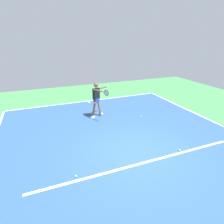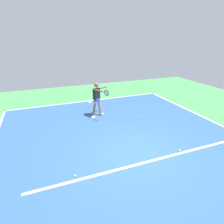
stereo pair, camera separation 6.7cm
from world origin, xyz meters
The scene contains 9 objects.
ground_plane centered at (0.00, 0.00, 0.00)m, with size 21.33×21.33×0.00m, color #428E4C.
court_surface centered at (0.00, 0.00, 0.00)m, with size 9.83×12.67×0.00m, color #2D5484.
court_line_baseline_near centered at (0.00, -6.28, 0.00)m, with size 9.83×0.10×0.01m, color white.
court_line_service centered at (0.00, 0.70, 0.00)m, with size 7.38×0.10×0.01m, color white.
court_line_centre_mark centered at (0.00, -6.08, 0.00)m, with size 0.10×0.30×0.01m, color white.
tennis_player centered at (0.22, -3.61, 1.05)m, with size 1.08×1.37×1.81m.
tennis_ball_near_service_line centered at (-1.58, 0.59, 0.03)m, with size 0.07×0.07×0.07m, color yellow.
tennis_ball_by_baseline centered at (2.23, 0.53, 0.03)m, with size 0.07×0.07×0.07m, color #C6E53D.
tennis_ball_by_sideline centered at (-1.83, -2.69, 0.03)m, with size 0.07×0.07×0.07m, color #CCE033.
Camera 2 is at (2.85, 5.11, 3.89)m, focal length 30.18 mm.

